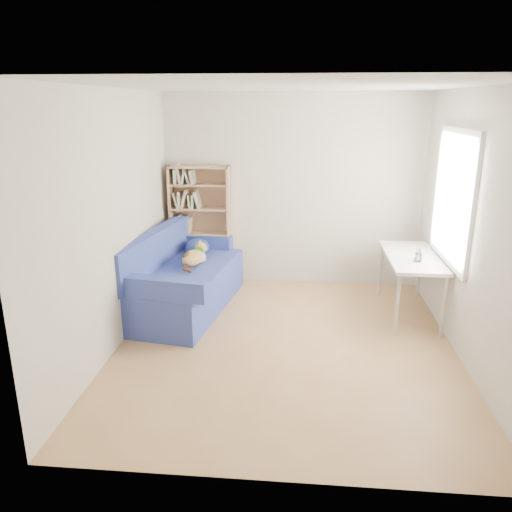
{
  "coord_description": "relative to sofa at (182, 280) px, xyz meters",
  "views": [
    {
      "loc": [
        0.13,
        -4.78,
        2.45
      ],
      "look_at": [
        -0.35,
        0.41,
        0.85
      ],
      "focal_mm": 35.0,
      "sensor_mm": 36.0,
      "label": 1
    }
  ],
  "objects": [
    {
      "name": "pen_cup",
      "position": [
        2.76,
        -0.2,
        0.45
      ],
      "size": [
        0.08,
        0.08,
        0.16
      ],
      "color": "white",
      "rests_on": "desk"
    },
    {
      "name": "ground",
      "position": [
        1.31,
        -0.89,
        -0.36
      ],
      "size": [
        4.0,
        4.0,
        0.0
      ],
      "primitive_type": "plane",
      "color": "#AC7D4D",
      "rests_on": "ground"
    },
    {
      "name": "desk",
      "position": [
        2.75,
        0.03,
        0.32
      ],
      "size": [
        0.59,
        1.29,
        0.75
      ],
      "color": "white",
      "rests_on": "ground"
    },
    {
      "name": "bookshelf",
      "position": [
        0.06,
        0.96,
        0.4
      ],
      "size": [
        0.82,
        0.26,
        1.65
      ],
      "color": "tan",
      "rests_on": "ground"
    },
    {
      "name": "sofa",
      "position": [
        0.0,
        0.0,
        0.0
      ],
      "size": [
        1.22,
        2.1,
        0.97
      ],
      "rotation": [
        0.0,
        0.0,
        -0.15
      ],
      "color": "navy",
      "rests_on": "ground"
    },
    {
      "name": "room_shell",
      "position": [
        1.41,
        -0.86,
        1.27
      ],
      "size": [
        3.54,
        4.04,
        2.62
      ],
      "color": "silver",
      "rests_on": "ground"
    }
  ]
}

